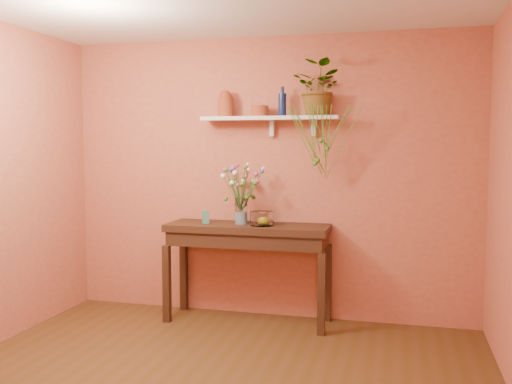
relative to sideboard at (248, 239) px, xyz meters
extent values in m
cube|color=#C56A50|center=(0.13, 0.27, 0.56)|extent=(4.00, 0.04, 2.70)
cube|color=#3C2314|center=(0.00, 0.00, 0.10)|extent=(1.53, 0.49, 0.07)
cube|color=#3C2314|center=(0.00, 0.00, 0.00)|extent=(1.47, 0.45, 0.13)
cube|color=#3C2314|center=(-0.73, -0.21, -0.43)|extent=(0.07, 0.07, 0.73)
cube|color=#3C2314|center=(0.73, -0.21, -0.43)|extent=(0.07, 0.07, 0.73)
cube|color=#3C2314|center=(-0.73, 0.21, -0.43)|extent=(0.07, 0.07, 0.73)
cube|color=#3C2314|center=(0.73, 0.21, -0.43)|extent=(0.07, 0.07, 0.73)
cube|color=white|center=(0.18, 0.14, 1.13)|extent=(1.30, 0.24, 0.04)
cube|color=white|center=(0.18, 0.23, 1.03)|extent=(0.04, 0.05, 0.15)
cube|color=white|center=(0.58, 0.23, 1.03)|extent=(0.04, 0.05, 0.15)
cylinder|color=#A2321C|center=(-0.26, 0.15, 1.24)|extent=(0.19, 0.19, 0.18)
sphere|color=#A2321C|center=(-0.26, 0.15, 1.34)|extent=(0.12, 0.12, 0.12)
cylinder|color=#A2321C|center=(0.09, 0.12, 1.20)|extent=(0.20, 0.20, 0.10)
cylinder|color=#0D1B46|center=(0.30, 0.14, 1.25)|extent=(0.09, 0.09, 0.21)
cylinder|color=#0D1B46|center=(0.30, 0.14, 1.39)|extent=(0.04, 0.04, 0.06)
imported|color=#407527|center=(0.65, 0.14, 1.39)|extent=(0.56, 0.53, 0.50)
cylinder|color=#407527|center=(0.71, 0.00, 0.98)|extent=(0.03, 0.12, 0.49)
cylinder|color=#538C25|center=(0.58, -0.03, 0.92)|extent=(0.27, 0.26, 0.61)
cylinder|color=#538C25|center=(0.59, 0.03, 1.00)|extent=(0.05, 0.10, 0.45)
cylinder|color=#407527|center=(0.57, -0.03, 0.92)|extent=(0.23, 0.18, 0.61)
cylinder|color=#538C25|center=(0.75, -0.04, 0.90)|extent=(0.09, 0.23, 0.65)
cylinder|color=#538C25|center=(0.89, 0.03, 0.91)|extent=(0.32, 0.11, 0.63)
cylinder|color=#407527|center=(0.73, 0.01, 1.02)|extent=(0.02, 0.17, 0.42)
cylinder|color=#538C25|center=(0.50, 0.02, 0.96)|extent=(0.24, 0.14, 0.53)
cylinder|color=#538C25|center=(0.81, 0.01, 0.98)|extent=(0.26, 0.10, 0.49)
cylinder|color=#407527|center=(0.64, -0.05, 1.02)|extent=(0.06, 0.23, 0.42)
cylinder|color=#538C25|center=(0.63, -0.02, 0.95)|extent=(0.07, 0.09, 0.56)
cylinder|color=#538C25|center=(0.61, 0.00, 1.00)|extent=(0.02, 0.12, 0.45)
cylinder|color=#407527|center=(0.83, 0.00, 0.99)|extent=(0.25, 0.13, 0.47)
cylinder|color=#538C25|center=(0.57, 0.01, 0.90)|extent=(0.35, 0.13, 0.66)
cylinder|color=#538C25|center=(0.71, -0.05, 0.97)|extent=(0.04, 0.18, 0.52)
cylinder|color=#407527|center=(0.65, 0.04, 1.04)|extent=(0.17, 0.08, 0.37)
sphere|color=#407527|center=(0.64, -0.02, 0.71)|extent=(0.05, 0.05, 0.05)
sphere|color=#407527|center=(0.74, 0.01, 0.84)|extent=(0.05, 0.05, 0.05)
sphere|color=#407527|center=(0.69, -0.02, 0.92)|extent=(0.05, 0.05, 0.05)
sphere|color=#407527|center=(0.66, -0.01, 0.74)|extent=(0.05, 0.05, 0.05)
cylinder|color=white|center=(-0.07, 0.01, 0.26)|extent=(0.12, 0.12, 0.25)
cylinder|color=silver|center=(-0.07, 0.01, 0.19)|extent=(0.11, 0.11, 0.12)
cylinder|color=#386B28|center=(-0.06, -0.06, 0.39)|extent=(0.02, 0.15, 0.26)
sphere|color=#B94694|center=(-0.06, -0.14, 0.51)|extent=(0.03, 0.03, 0.03)
cylinder|color=#386B28|center=(-0.05, -0.04, 0.39)|extent=(0.04, 0.11, 0.26)
sphere|color=#639A2E|center=(-0.03, -0.09, 0.52)|extent=(0.05, 0.05, 0.05)
cylinder|color=#386B28|center=(-0.01, -0.06, 0.46)|extent=(0.12, 0.15, 0.40)
sphere|color=white|center=(0.05, -0.13, 0.65)|extent=(0.03, 0.03, 0.03)
cylinder|color=#386B28|center=(-0.03, -0.03, 0.47)|extent=(0.07, 0.10, 0.42)
sphere|color=#639A2E|center=(0.00, -0.08, 0.67)|extent=(0.03, 0.03, 0.03)
cylinder|color=#386B28|center=(-0.02, -0.02, 0.48)|extent=(0.09, 0.08, 0.45)
sphere|color=white|center=(0.02, -0.06, 0.70)|extent=(0.03, 0.03, 0.03)
cylinder|color=#386B28|center=(0.01, -0.03, 0.39)|extent=(0.16, 0.10, 0.28)
sphere|color=#407527|center=(0.10, -0.08, 0.53)|extent=(0.04, 0.04, 0.04)
cylinder|color=#386B28|center=(0.02, -0.01, 0.40)|extent=(0.18, 0.06, 0.29)
sphere|color=#B94694|center=(0.11, -0.04, 0.54)|extent=(0.05, 0.05, 0.05)
cylinder|color=#386B28|center=(0.03, 0.03, 0.45)|extent=(0.20, 0.04, 0.38)
sphere|color=#5257D5|center=(0.13, 0.05, 0.63)|extent=(0.04, 0.04, 0.04)
cylinder|color=#386B28|center=(0.00, 0.05, 0.43)|extent=(0.13, 0.08, 0.35)
sphere|color=#B94694|center=(0.06, 0.09, 0.60)|extent=(0.05, 0.05, 0.05)
cylinder|color=#386B28|center=(0.03, 0.06, 0.46)|extent=(0.19, 0.11, 0.40)
sphere|color=white|center=(0.12, 0.11, 0.66)|extent=(0.04, 0.04, 0.04)
cylinder|color=#386B28|center=(-0.05, 0.04, 0.42)|extent=(0.04, 0.06, 0.32)
sphere|color=#B94694|center=(-0.03, 0.07, 0.58)|extent=(0.04, 0.04, 0.04)
cylinder|color=#386B28|center=(-0.04, 0.11, 0.39)|extent=(0.06, 0.19, 0.26)
sphere|color=#639A2E|center=(-0.01, 0.20, 0.52)|extent=(0.04, 0.04, 0.04)
cylinder|color=#386B28|center=(-0.03, 0.10, 0.39)|extent=(0.07, 0.18, 0.27)
sphere|color=white|center=(0.01, 0.18, 0.53)|extent=(0.04, 0.04, 0.04)
cylinder|color=#386B28|center=(-0.06, 0.04, 0.42)|extent=(0.02, 0.07, 0.32)
sphere|color=#639A2E|center=(-0.05, 0.08, 0.58)|extent=(0.05, 0.05, 0.05)
cylinder|color=#386B28|center=(-0.08, 0.11, 0.39)|extent=(0.04, 0.20, 0.27)
sphere|color=white|center=(-0.10, 0.21, 0.52)|extent=(0.05, 0.05, 0.05)
cylinder|color=#386B28|center=(-0.12, 0.10, 0.40)|extent=(0.11, 0.18, 0.28)
sphere|color=#407527|center=(-0.18, 0.18, 0.53)|extent=(0.05, 0.05, 0.05)
cylinder|color=#386B28|center=(-0.10, 0.07, 0.47)|extent=(0.08, 0.13, 0.43)
sphere|color=#B94694|center=(-0.14, 0.13, 0.68)|extent=(0.04, 0.04, 0.04)
cylinder|color=#386B28|center=(-0.14, 0.10, 0.45)|extent=(0.15, 0.18, 0.38)
sphere|color=#5257D5|center=(-0.22, 0.18, 0.63)|extent=(0.04, 0.04, 0.04)
cylinder|color=#386B28|center=(-0.16, 0.05, 0.45)|extent=(0.19, 0.10, 0.38)
sphere|color=#B94694|center=(-0.25, 0.10, 0.64)|extent=(0.05, 0.05, 0.05)
cylinder|color=#386B28|center=(-0.15, 0.00, 0.42)|extent=(0.18, 0.02, 0.33)
sphere|color=white|center=(-0.24, 0.00, 0.59)|extent=(0.05, 0.05, 0.05)
cylinder|color=#386B28|center=(-0.10, 0.00, 0.46)|extent=(0.08, 0.02, 0.40)
sphere|color=#B94694|center=(-0.14, -0.01, 0.66)|extent=(0.05, 0.05, 0.05)
cylinder|color=#386B28|center=(-0.13, 0.00, 0.45)|extent=(0.14, 0.04, 0.39)
sphere|color=#639A2E|center=(-0.20, -0.02, 0.65)|extent=(0.04, 0.04, 0.04)
cylinder|color=#386B28|center=(-0.10, -0.02, 0.39)|extent=(0.07, 0.08, 0.27)
sphere|color=white|center=(-0.13, -0.06, 0.53)|extent=(0.05, 0.05, 0.05)
cylinder|color=#386B28|center=(-0.10, -0.03, 0.38)|extent=(0.08, 0.09, 0.25)
sphere|color=#639A2E|center=(-0.14, -0.07, 0.51)|extent=(0.03, 0.03, 0.03)
cylinder|color=#386B28|center=(-0.09, -0.02, 0.44)|extent=(0.04, 0.08, 0.36)
sphere|color=white|center=(-0.10, -0.06, 0.62)|extent=(0.05, 0.05, 0.05)
cylinder|color=#386B28|center=(-0.08, -0.03, 0.39)|extent=(0.03, 0.08, 0.27)
sphere|color=#407527|center=(-0.09, -0.07, 0.53)|extent=(0.03, 0.03, 0.03)
sphere|color=#407527|center=(-0.03, 0.07, 0.36)|extent=(0.04, 0.04, 0.04)
sphere|color=#407527|center=(0.03, 0.11, 0.38)|extent=(0.04, 0.04, 0.04)
sphere|color=#407527|center=(0.02, 0.06, 0.40)|extent=(0.04, 0.04, 0.04)
sphere|color=#407527|center=(-0.19, -0.05, 0.37)|extent=(0.04, 0.04, 0.04)
sphere|color=#407527|center=(-0.02, 0.01, 0.37)|extent=(0.04, 0.04, 0.04)
sphere|color=#407527|center=(0.00, -0.04, 0.39)|extent=(0.04, 0.04, 0.04)
cylinder|color=white|center=(0.15, -0.04, 0.20)|extent=(0.22, 0.22, 0.13)
cylinder|color=white|center=(0.15, -0.04, 0.14)|extent=(0.21, 0.21, 0.01)
sphere|color=gold|center=(0.16, -0.02, 0.18)|extent=(0.08, 0.08, 0.08)
cube|color=teal|center=(-0.40, -0.03, 0.20)|extent=(0.07, 0.07, 0.12)
camera|label=1|loc=(1.39, -5.05, 0.88)|focal=39.56mm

